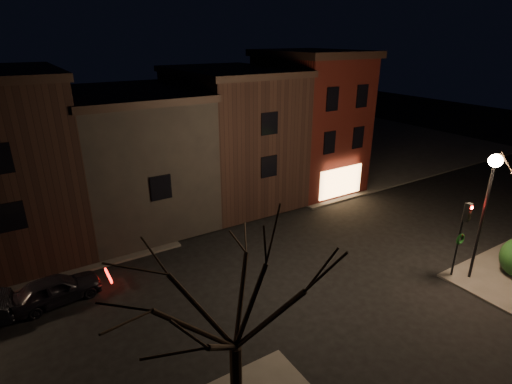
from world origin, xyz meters
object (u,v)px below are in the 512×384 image
Objects in this scene: street_lamp_near at (490,184)px; traffic_signal at (463,229)px; bare_tree_left at (234,284)px; parked_car_a at (56,289)px.

traffic_signal is at bearing 140.63° from street_lamp_near.
bare_tree_left is 11.84m from parked_car_a.
street_lamp_near is 0.86× the size of bare_tree_left.
street_lamp_near is 2.49m from traffic_signal.
bare_tree_left is (-14.20, -1.00, 0.25)m from street_lamp_near.
bare_tree_left is at bearing -166.21° from parked_car_a.
bare_tree_left is (-13.60, -1.49, 2.63)m from traffic_signal.
traffic_signal is at bearing -123.51° from parked_car_a.
traffic_signal reaches higher than parked_car_a.
traffic_signal is 13.93m from bare_tree_left.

